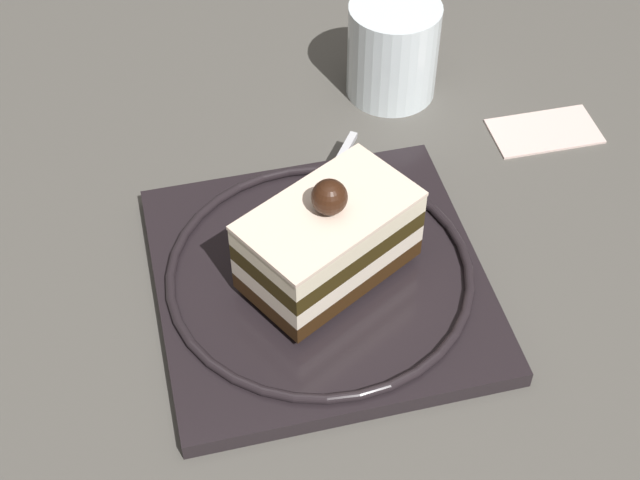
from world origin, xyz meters
The scene contains 6 objects.
ground_plane centered at (0.00, 0.00, 0.00)m, with size 2.40×2.40×0.00m, color #4F4C47.
dessert_plate centered at (-0.01, 0.02, 0.01)m, with size 0.26×0.26×0.02m.
cake_slice centered at (0.00, 0.01, 0.05)m, with size 0.14×0.13×0.08m.
fork centered at (0.01, 0.10, 0.02)m, with size 0.06×0.11×0.00m.
drink_glass_near centered at (0.07, 0.24, 0.04)m, with size 0.08×0.08×0.09m.
folded_napkin centered at (0.20, 0.17, 0.00)m, with size 0.09×0.05×0.00m, color beige.
Camera 1 is at (-0.04, -0.41, 0.52)m, focal length 52.39 mm.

